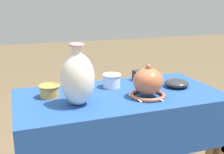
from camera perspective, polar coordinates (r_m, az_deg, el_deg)
The scene contains 7 objects.
display_table at distance 1.69m, azimuth 1.73°, elevation -6.10°, with size 1.22×0.63×0.69m.
vase_tall_bulbous at distance 1.48m, azimuth -7.00°, elevation -0.29°, with size 0.18×0.18×0.33m.
vase_dome_bell at distance 1.61m, azimuth 7.31°, elevation -1.32°, with size 0.21×0.22×0.20m.
mosaic_tile_box at distance 1.95m, azimuth 6.38°, elevation 0.21°, with size 0.12×0.13×0.07m.
bowl_shallow_charcoal at distance 1.85m, azimuth 12.93°, elevation -1.21°, with size 0.16×0.16×0.05m, color #2D2D33.
cup_wide_porcelain at distance 1.79m, azimuth -0.11°, elevation -0.64°, with size 0.12×0.12×0.09m.
cup_wide_ochre at distance 1.65m, azimuth -12.62°, elevation -2.68°, with size 0.12×0.12×0.07m.
Camera 1 is at (-0.58, -1.48, 1.23)m, focal length 45.00 mm.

